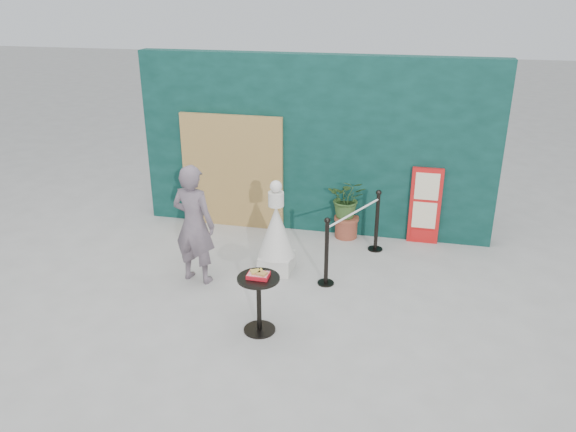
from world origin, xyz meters
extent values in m
plane|color=#ADAAA5|center=(0.00, 0.00, 0.00)|extent=(60.00, 60.00, 0.00)
cube|color=#092B25|center=(0.00, 3.15, 1.50)|extent=(6.00, 0.30, 3.00)
cube|color=tan|center=(-1.40, 2.94, 1.00)|extent=(1.80, 0.08, 2.00)
imported|color=slate|center=(-1.29, 0.89, 0.88)|extent=(0.70, 0.52, 1.75)
cube|color=red|center=(1.90, 2.96, 0.65)|extent=(0.50, 0.06, 1.30)
cube|color=beige|center=(1.90, 2.92, 1.00)|extent=(0.38, 0.02, 0.45)
cube|color=beige|center=(1.90, 2.92, 0.50)|extent=(0.38, 0.02, 0.45)
cube|color=red|center=(1.90, 2.92, 0.15)|extent=(0.38, 0.02, 0.18)
cube|color=silver|center=(-0.23, 1.42, 0.13)|extent=(0.48, 0.48, 0.26)
cone|color=silver|center=(-0.23, 1.42, 0.66)|extent=(0.56, 0.56, 0.79)
cylinder|color=white|center=(-0.23, 1.42, 1.15)|extent=(0.23, 0.23, 0.21)
sphere|color=white|center=(-0.23, 1.42, 1.35)|extent=(0.17, 0.17, 0.17)
cylinder|color=black|center=(-0.05, -0.18, 0.01)|extent=(0.40, 0.40, 0.02)
cylinder|color=black|center=(-0.05, -0.18, 0.36)|extent=(0.06, 0.06, 0.72)
cylinder|color=black|center=(-0.05, -0.18, 0.73)|extent=(0.52, 0.52, 0.03)
cube|color=red|center=(-0.05, -0.18, 0.78)|extent=(0.26, 0.19, 0.05)
cube|color=red|center=(-0.05, -0.18, 0.80)|extent=(0.24, 0.17, 0.00)
cube|color=#E1BF52|center=(-0.09, -0.17, 0.82)|extent=(0.15, 0.14, 0.02)
cube|color=#CE8B4B|center=(0.00, -0.20, 0.82)|extent=(0.13, 0.13, 0.02)
cone|color=yellow|center=(-0.03, -0.13, 0.83)|extent=(0.06, 0.06, 0.06)
cylinder|color=brown|center=(0.63, 2.88, 0.16)|extent=(0.38, 0.38, 0.31)
cylinder|color=brown|center=(0.63, 2.88, 0.34)|extent=(0.42, 0.42, 0.05)
imported|color=#335323|center=(0.63, 2.88, 0.71)|extent=(0.62, 0.54, 0.69)
cylinder|color=black|center=(0.56, 1.18, 0.01)|extent=(0.24, 0.24, 0.02)
cylinder|color=black|center=(0.56, 1.18, 0.48)|extent=(0.06, 0.06, 0.96)
sphere|color=black|center=(0.56, 1.18, 0.99)|extent=(0.09, 0.09, 0.09)
cylinder|color=black|center=(1.16, 2.48, 0.01)|extent=(0.24, 0.24, 0.02)
cylinder|color=black|center=(1.16, 2.48, 0.48)|extent=(0.06, 0.06, 0.96)
sphere|color=black|center=(1.16, 2.48, 0.99)|extent=(0.09, 0.09, 0.09)
cylinder|color=white|center=(0.86, 1.83, 0.88)|extent=(0.63, 1.31, 0.03)
camera|label=1|loc=(1.65, -5.89, 4.00)|focal=35.00mm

